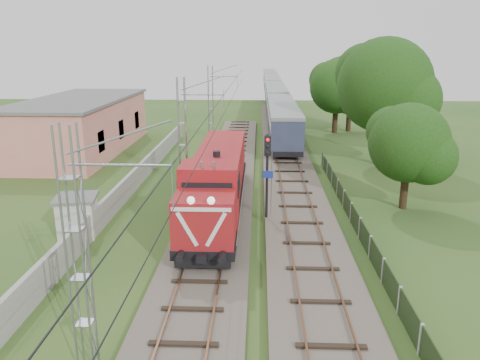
{
  "coord_description": "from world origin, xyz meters",
  "views": [
    {
      "loc": [
        2.48,
        -20.83,
        10.1
      ],
      "look_at": [
        1.36,
        6.56,
        2.2
      ],
      "focal_mm": 35.0,
      "sensor_mm": 36.0,
      "label": 1
    }
  ],
  "objects_px": {
    "coach_rake": "(274,90)",
    "signal_post": "(267,163)",
    "relay_hut": "(77,216)",
    "locomotive": "(218,180)"
  },
  "relations": [
    {
      "from": "relay_hut",
      "to": "coach_rake",
      "type": "bearing_deg",
      "value": 78.55
    },
    {
      "from": "locomotive",
      "to": "signal_post",
      "type": "bearing_deg",
      "value": -23.0
    },
    {
      "from": "locomotive",
      "to": "signal_post",
      "type": "relative_size",
      "value": 3.18
    },
    {
      "from": "coach_rake",
      "to": "relay_hut",
      "type": "height_order",
      "value": "coach_rake"
    },
    {
      "from": "coach_rake",
      "to": "signal_post",
      "type": "xyz_separation_m",
      "value": [
        -2.02,
        -58.83,
        1.13
      ]
    },
    {
      "from": "locomotive",
      "to": "relay_hut",
      "type": "relative_size",
      "value": 6.62
    },
    {
      "from": "coach_rake",
      "to": "relay_hut",
      "type": "relative_size",
      "value": 35.27
    },
    {
      "from": "coach_rake",
      "to": "relay_hut",
      "type": "distance_m",
      "value": 62.48
    },
    {
      "from": "coach_rake",
      "to": "relay_hut",
      "type": "xyz_separation_m",
      "value": [
        -12.4,
        -61.22,
        -1.35
      ]
    },
    {
      "from": "coach_rake",
      "to": "signal_post",
      "type": "bearing_deg",
      "value": -91.97
    }
  ]
}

